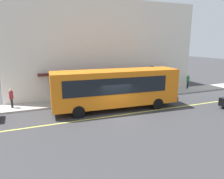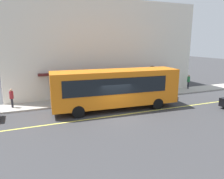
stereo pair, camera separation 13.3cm
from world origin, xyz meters
name	(u,v)px [view 1 (the left image)]	position (x,y,z in m)	size (l,w,h in m)	color
ground	(118,115)	(0.00, 0.00, 0.00)	(120.00, 120.00, 0.00)	#38383A
sidewalk	(99,99)	(0.00, 4.99, 0.07)	(80.00, 2.44, 0.15)	#B2ADA3
lane_centre_stripe	(118,115)	(0.00, 0.00, 0.00)	(36.00, 0.16, 0.01)	#D8D14C
storefront_building	(97,48)	(1.76, 10.58, 5.12)	(21.39, 9.34, 10.25)	silver
bus	(116,87)	(0.53, 1.54, 1.99)	(11.25, 3.14, 3.50)	orange
traffic_light	(152,74)	(5.87, 4.27, 2.53)	(0.30, 0.52, 3.20)	#2D2D33
pedestrian_near_storefront	(11,97)	(-8.07, 4.93, 1.17)	(0.34, 0.34, 1.70)	black
pedestrian_by_curb	(188,80)	(11.98, 5.50, 1.20)	(0.34, 0.34, 1.74)	black
pedestrian_waiting	(163,84)	(7.34, 4.33, 1.23)	(0.34, 0.34, 1.78)	black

